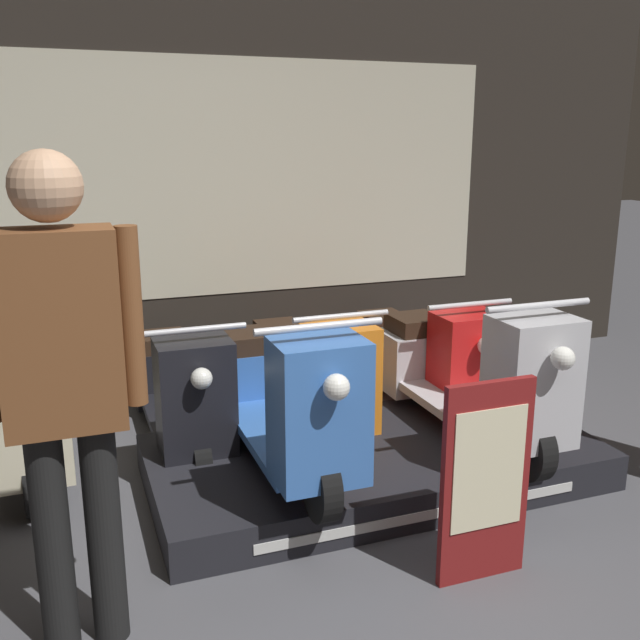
% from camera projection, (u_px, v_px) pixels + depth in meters
% --- Properties ---
extents(ground_plane, '(30.00, 30.00, 0.00)m').
position_uv_depth(ground_plane, '(445.00, 630.00, 2.75)').
color(ground_plane, '#4C4C51').
extents(shop_wall_back, '(7.14, 0.09, 3.20)m').
position_uv_depth(shop_wall_back, '(236.00, 172.00, 5.24)').
color(shop_wall_back, '#28231E').
rests_on(shop_wall_back, ground_plane).
extents(display_platform, '(2.44, 1.20, 0.20)m').
position_uv_depth(display_platform, '(374.00, 462.00, 3.95)').
color(display_platform, black).
rests_on(display_platform, ground_plane).
extents(scooter_display_left, '(0.56, 1.66, 0.90)m').
position_uv_depth(scooter_display_left, '(281.00, 400.00, 3.62)').
color(scooter_display_left, black).
rests_on(scooter_display_left, display_platform).
extents(scooter_display_right, '(0.56, 1.66, 0.90)m').
position_uv_depth(scooter_display_right, '(468.00, 376.00, 3.98)').
color(scooter_display_right, black).
rests_on(scooter_display_right, display_platform).
extents(scooter_backrow_0, '(0.56, 1.66, 0.90)m').
position_uv_depth(scooter_backrow_0, '(33.00, 408.00, 4.05)').
color(scooter_backrow_0, black).
rests_on(scooter_backrow_0, ground_plane).
extents(scooter_backrow_1, '(0.56, 1.66, 0.90)m').
position_uv_depth(scooter_backrow_1, '(179.00, 391.00, 4.33)').
color(scooter_backrow_1, black).
rests_on(scooter_backrow_1, ground_plane).
extents(scooter_backrow_2, '(0.56, 1.66, 0.90)m').
position_uv_depth(scooter_backrow_2, '(308.00, 375.00, 4.60)').
color(scooter_backrow_2, black).
rests_on(scooter_backrow_2, ground_plane).
extents(scooter_backrow_3, '(0.56, 1.66, 0.90)m').
position_uv_depth(scooter_backrow_3, '(422.00, 362.00, 4.88)').
color(scooter_backrow_3, black).
rests_on(scooter_backrow_3, ground_plane).
extents(person_left_browsing, '(0.56, 0.24, 1.81)m').
position_uv_depth(person_left_browsing, '(63.00, 373.00, 2.43)').
color(person_left_browsing, black).
rests_on(person_left_browsing, ground_plane).
extents(price_sign_board, '(0.41, 0.04, 0.89)m').
position_uv_depth(price_sign_board, '(486.00, 481.00, 2.98)').
color(price_sign_board, maroon).
rests_on(price_sign_board, ground_plane).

